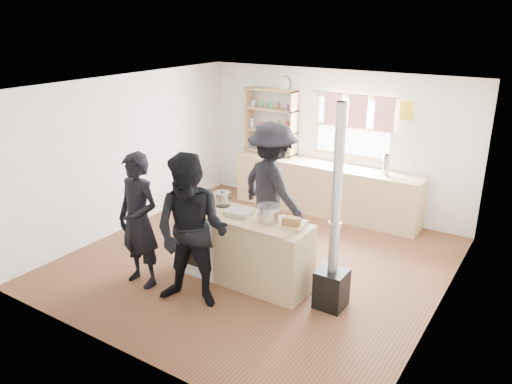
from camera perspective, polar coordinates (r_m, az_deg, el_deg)
ground at (r=7.29m, az=0.15°, el=-7.92°), size 5.00×5.00×0.01m
back_counter at (r=8.91m, az=7.86°, el=0.34°), size 3.40×0.55×0.90m
shelving_unit at (r=9.27m, az=1.71°, el=8.10°), size 1.00×0.28×1.20m
thermos at (r=8.36m, az=14.63°, el=3.02°), size 0.10×0.10×0.33m
cooking_island at (r=6.60m, az=-1.37°, el=-6.46°), size 1.97×0.64×0.93m
skillet_greens at (r=6.68m, az=-7.98°, el=-1.72°), size 0.36×0.36×0.05m
roast_tray at (r=6.42m, az=-1.98°, el=-2.34°), size 0.37×0.30×0.06m
stockpot_stove at (r=6.80m, az=-3.88°, el=-0.68°), size 0.23×0.23×0.19m
stockpot_counter at (r=6.22m, az=1.49°, el=-2.44°), size 0.30×0.30×0.23m
bread_board at (r=6.08m, az=4.05°, el=-3.52°), size 0.31×0.24×0.12m
flue_heater at (r=6.01m, az=8.80°, el=-7.47°), size 0.35×0.35×2.50m
person_near_left at (r=6.54m, az=-13.26°, el=-3.18°), size 0.67×0.45×1.78m
person_near_right at (r=5.94m, az=-7.37°, el=-4.57°), size 1.09×0.95×1.90m
person_far at (r=7.23m, az=1.89°, el=0.34°), size 1.45×1.16×1.96m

